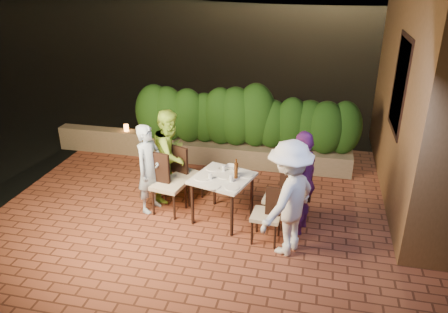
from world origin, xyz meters
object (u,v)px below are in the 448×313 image
(chair_left_front, at_px, (169,184))
(diner_blue, at_px, (149,169))
(chair_left_back, at_px, (187,174))
(bowl, at_px, (231,167))
(chair_right_front, at_px, (266,214))
(dining_table, at_px, (223,198))
(beer_bottle, at_px, (236,169))
(diner_white, at_px, (289,199))
(chair_right_back, at_px, (280,196))
(parapet_lamp, at_px, (126,128))
(diner_purple, at_px, (302,182))
(diner_green, at_px, (171,155))

(chair_left_front, height_order, diner_blue, diner_blue)
(chair_left_back, bearing_deg, bowl, 9.53)
(bowl, relative_size, chair_right_front, 0.21)
(dining_table, relative_size, diner_blue, 0.56)
(beer_bottle, relative_size, diner_blue, 0.21)
(chair_left_front, height_order, diner_white, diner_white)
(chair_right_back, distance_m, parapet_lamp, 4.09)
(chair_right_back, relative_size, diner_purple, 0.64)
(chair_right_front, xyz_separation_m, diner_purple, (0.46, 0.41, 0.36))
(chair_left_front, bearing_deg, diner_purple, 8.78)
(chair_left_front, distance_m, chair_left_back, 0.49)
(diner_purple, height_order, parapet_lamp, diner_purple)
(chair_left_back, distance_m, diner_purple, 2.04)
(chair_right_back, xyz_separation_m, diner_green, (-1.93, 0.53, 0.28))
(bowl, bearing_deg, diner_blue, -167.52)
(chair_left_front, relative_size, chair_left_back, 1.07)
(diner_white, distance_m, parapet_lamp, 4.59)
(bowl, bearing_deg, beer_bottle, -65.94)
(dining_table, relative_size, parapet_lamp, 5.95)
(chair_right_front, bearing_deg, bowl, -44.30)
(chair_left_back, xyz_separation_m, chair_right_front, (1.48, -0.93, -0.03))
(beer_bottle, height_order, bowl, beer_bottle)
(dining_table, distance_m, chair_right_front, 0.87)
(chair_left_back, height_order, chair_right_front, chair_left_back)
(diner_green, relative_size, diner_purple, 0.98)
(beer_bottle, distance_m, chair_right_back, 0.80)
(diner_blue, distance_m, diner_purple, 2.43)
(diner_green, bearing_deg, bowl, -93.98)
(diner_blue, xyz_separation_m, diner_green, (0.19, 0.51, 0.05))
(chair_right_back, distance_m, diner_blue, 2.13)
(bowl, distance_m, diner_purple, 1.20)
(beer_bottle, relative_size, diner_white, 0.19)
(diner_purple, bearing_deg, diner_green, -89.92)
(diner_blue, xyz_separation_m, diner_white, (2.28, -0.66, 0.09))
(chair_left_back, xyz_separation_m, chair_right_back, (1.64, -0.47, 0.04))
(chair_right_front, bearing_deg, beer_bottle, -35.48)
(diner_blue, distance_m, diner_white, 2.38)
(beer_bottle, height_order, chair_right_front, beer_bottle)
(chair_right_front, distance_m, diner_white, 0.53)
(chair_left_front, distance_m, diner_purple, 2.13)
(diner_green, bearing_deg, diner_purple, -96.95)
(chair_left_front, distance_m, parapet_lamp, 2.72)
(chair_right_back, xyz_separation_m, diner_white, (0.16, -0.64, 0.32))
(dining_table, height_order, diner_white, diner_white)
(diner_purple, xyz_separation_m, parapet_lamp, (-3.80, 2.19, -0.23))
(chair_left_back, bearing_deg, diner_white, -10.65)
(bowl, distance_m, chair_left_front, 1.04)
(diner_blue, bearing_deg, bowl, -62.42)
(bowl, relative_size, diner_white, 0.11)
(chair_right_front, xyz_separation_m, chair_right_back, (0.15, 0.46, 0.07))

